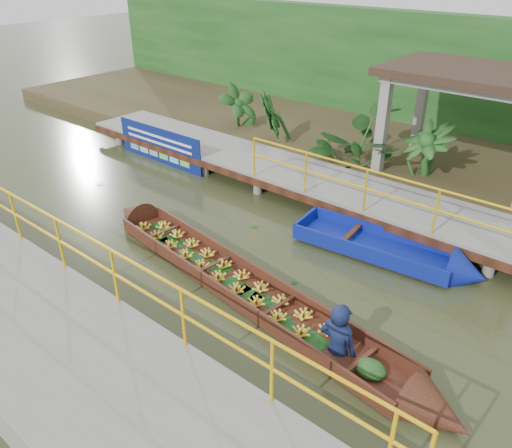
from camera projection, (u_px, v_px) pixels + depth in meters
The scene contains 10 objects.
ground at pixel (215, 245), 11.01m from camera, with size 80.00×80.00×0.00m, color #31361B.
land_strip at pixel (378, 146), 15.94m from camera, with size 30.00×8.00×0.45m, color #312A18.
far_dock at pixel (305, 178), 13.07m from camera, with size 16.00×2.06×1.66m.
near_dock at pixel (67, 362), 7.48m from camera, with size 18.00×2.40×1.73m.
pavilion at pixel (477, 85), 12.20m from camera, with size 4.40×3.00×3.00m.
foliage_backdrop at pixel (419, 76), 16.77m from camera, with size 30.00×0.80×4.00m, color #153A12.
vendor_boat at pixel (259, 290), 9.08m from camera, with size 9.01×2.01×2.22m.
moored_blue_boat at pixel (418, 260), 10.19m from camera, with size 4.06×1.43×0.95m.
blue_banner at pixel (159, 145), 15.05m from camera, with size 3.54×0.04×1.11m.
tropical_plants at pixel (411, 150), 12.88m from camera, with size 14.20×1.20×1.49m.
Camera 1 is at (6.74, -6.64, 5.72)m, focal length 35.00 mm.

